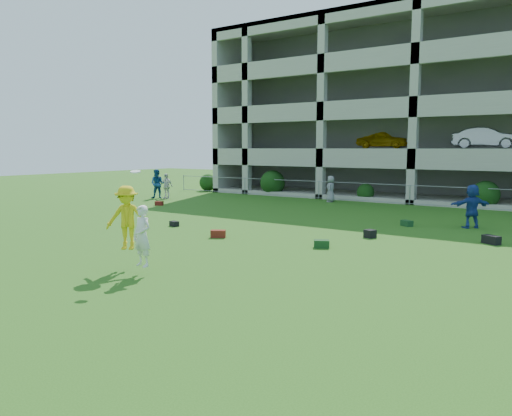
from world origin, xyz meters
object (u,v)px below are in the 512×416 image
Objects in this scene: bystander_b at (166,186)px; bystander_c at (331,189)px; parking_garage at (451,110)px; frisbee_contest at (130,221)px; bystander_d at (472,206)px; crate_d at (370,234)px; bystander_a at (158,184)px.

bystander_b is 10.79m from bystander_c.
parking_garage reaches higher than bystander_c.
frisbee_contest is 29.20m from parking_garage.
frisbee_contest reaches higher than bystander_d.
crate_d is 0.14× the size of frisbee_contest.
bystander_a is 19.84m from frisbee_contest.
bystander_a reaches higher than crate_d.
bystander_b is 19.66m from frisbee_contest.
parking_garage is at bearing 87.49° from frisbee_contest.
bystander_d is at bearing 44.39° from bystander_c.
bystander_a is at bearing -161.47° from bystander_b.
parking_garage is (14.43, 14.20, 5.19)m from bystander_b.
bystander_b is 4.73× the size of crate_d.
bystander_a is at bearing -45.69° from bystander_d.
bystander_c reaches higher than crate_d.
bystander_b is at bearing -1.92° from bystander_a.
bystander_c is 0.64× the size of frisbee_contest.
bystander_b is 17.78m from crate_d.
bystander_a is 21.42m from parking_garage.
bystander_c is at bearing -73.83° from bystander_d.
bystander_c is at bearing 15.93° from bystander_b.
frisbee_contest is at bearing -112.53° from crate_d.
bystander_d is 14.39m from frisbee_contest.
bystander_d is 5.25× the size of crate_d.
parking_garage reaches higher than bystander_d.
bystander_a is 0.77× the size of frisbee_contest.
parking_garage is at bearing -114.85° from bystander_d.
frisbee_contest is (13.71, -14.33, 0.38)m from bystander_a.
bystander_a is at bearing 161.11° from crate_d.
parking_garage reaches higher than crate_d.
bystander_b is at bearing 159.75° from crate_d.
crate_d is at bearing 19.31° from bystander_c.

